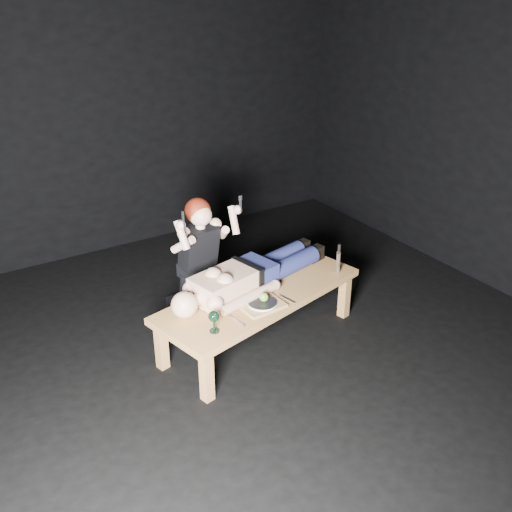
# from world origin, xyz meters

# --- Properties ---
(ground) EXTENTS (5.00, 5.00, 0.00)m
(ground) POSITION_xyz_m (0.00, 0.00, 0.00)
(ground) COLOR black
(ground) RESTS_ON ground
(back_wall) EXTENTS (5.00, 0.00, 5.00)m
(back_wall) POSITION_xyz_m (0.00, 2.50, 1.50)
(back_wall) COLOR black
(back_wall) RESTS_ON ground
(table) EXTENTS (1.85, 1.02, 0.45)m
(table) POSITION_xyz_m (0.13, 0.15, 0.23)
(table) COLOR #AD8048
(table) RESTS_ON ground
(lying_man) EXTENTS (1.77, 0.87, 0.26)m
(lying_man) POSITION_xyz_m (0.15, 0.28, 0.58)
(lying_man) COLOR #D5A48A
(lying_man) RESTS_ON table
(kneeling_woman) EXTENTS (0.68, 0.75, 1.18)m
(kneeling_woman) POSITION_xyz_m (-0.15, 0.71, 0.59)
(kneeling_woman) COLOR black
(kneeling_woman) RESTS_ON ground
(serving_tray) EXTENTS (0.33, 0.25, 0.02)m
(serving_tray) POSITION_xyz_m (0.03, -0.05, 0.46)
(serving_tray) COLOR tan
(serving_tray) RESTS_ON table
(plate) EXTENTS (0.23, 0.23, 0.02)m
(plate) POSITION_xyz_m (0.03, -0.05, 0.48)
(plate) COLOR white
(plate) RESTS_ON serving_tray
(apple) EXTENTS (0.07, 0.07, 0.07)m
(apple) POSITION_xyz_m (0.06, -0.04, 0.52)
(apple) COLOR #5AA826
(apple) RESTS_ON plate
(goblet) EXTENTS (0.10, 0.10, 0.17)m
(goblet) POSITION_xyz_m (-0.44, -0.15, 0.53)
(goblet) COLOR black
(goblet) RESTS_ON table
(fork_flat) EXTENTS (0.04, 0.19, 0.01)m
(fork_flat) POSITION_xyz_m (-0.23, -0.12, 0.45)
(fork_flat) COLOR #B2B2B7
(fork_flat) RESTS_ON table
(knife_flat) EXTENTS (0.05, 0.19, 0.01)m
(knife_flat) POSITION_xyz_m (0.25, -0.05, 0.45)
(knife_flat) COLOR #B2B2B7
(knife_flat) RESTS_ON table
(spoon_flat) EXTENTS (0.14, 0.15, 0.01)m
(spoon_flat) POSITION_xyz_m (0.14, 0.02, 0.45)
(spoon_flat) COLOR #B2B2B7
(spoon_flat) RESTS_ON table
(carving_knife) EXTENTS (0.04, 0.04, 0.26)m
(carving_knife) POSITION_xyz_m (0.87, 0.07, 0.58)
(carving_knife) COLOR #B2B2B7
(carving_knife) RESTS_ON table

